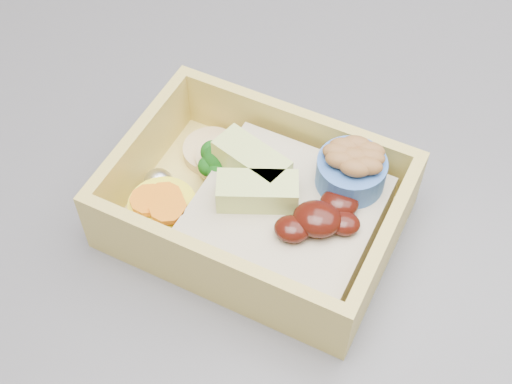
# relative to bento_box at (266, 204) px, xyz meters

# --- Properties ---
(bento_box) EXTENTS (0.19, 0.15, 0.06)m
(bento_box) POSITION_rel_bento_box_xyz_m (0.00, 0.00, 0.00)
(bento_box) COLOR #D3BB57
(bento_box) RESTS_ON island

